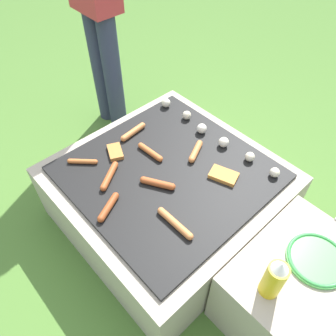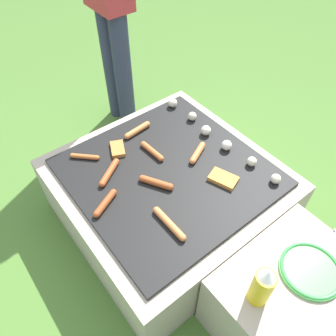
{
  "view_description": "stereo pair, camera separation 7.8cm",
  "coord_description": "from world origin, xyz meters",
  "px_view_note": "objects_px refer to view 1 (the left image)",
  "views": [
    {
      "loc": [
        0.74,
        -0.68,
        1.48
      ],
      "look_at": [
        0.0,
        0.0,
        0.39
      ],
      "focal_mm": 35.0,
      "sensor_mm": 36.0,
      "label": 1
    },
    {
      "loc": [
        0.79,
        -0.62,
        1.48
      ],
      "look_at": [
        0.0,
        0.0,
        0.39
      ],
      "focal_mm": 35.0,
      "sensor_mm": 36.0,
      "label": 2
    }
  ],
  "objects_px": {
    "plate_colorful": "(317,259)",
    "condiment_bottle": "(274,278)",
    "sausage_front_center": "(133,132)",
    "fork_utensil": "(331,232)"
  },
  "relations": [
    {
      "from": "fork_utensil",
      "to": "condiment_bottle",
      "type": "bearing_deg",
      "value": -95.19
    },
    {
      "from": "condiment_bottle",
      "to": "fork_utensil",
      "type": "height_order",
      "value": "condiment_bottle"
    },
    {
      "from": "sausage_front_center",
      "to": "condiment_bottle",
      "type": "bearing_deg",
      "value": -9.69
    },
    {
      "from": "sausage_front_center",
      "to": "fork_utensil",
      "type": "bearing_deg",
      "value": 12.0
    },
    {
      "from": "sausage_front_center",
      "to": "plate_colorful",
      "type": "distance_m",
      "value": 1.0
    },
    {
      "from": "sausage_front_center",
      "to": "plate_colorful",
      "type": "relative_size",
      "value": 0.74
    },
    {
      "from": "plate_colorful",
      "to": "condiment_bottle",
      "type": "height_order",
      "value": "condiment_bottle"
    },
    {
      "from": "sausage_front_center",
      "to": "fork_utensil",
      "type": "relative_size",
      "value": 0.92
    },
    {
      "from": "fork_utensil",
      "to": "plate_colorful",
      "type": "bearing_deg",
      "value": -81.4
    },
    {
      "from": "plate_colorful",
      "to": "condiment_bottle",
      "type": "distance_m",
      "value": 0.24
    }
  ]
}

